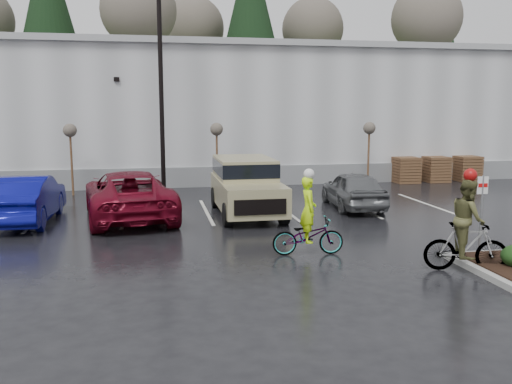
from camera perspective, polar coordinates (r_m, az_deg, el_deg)
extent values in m
plane|color=black|center=(13.45, 8.94, -8.10)|extent=(120.00, 120.00, 0.00)
cube|color=#A4A7A9|center=(34.38, -3.42, 8.22)|extent=(60.00, 15.00, 7.00)
cube|color=slate|center=(27.12, -1.31, 1.70)|extent=(60.00, 0.12, 1.00)
cube|color=#999B9E|center=(34.52, -3.47, 14.13)|extent=(60.50, 15.50, 0.30)
cube|color=#243F1A|center=(57.27, -6.39, 7.96)|extent=(80.00, 25.00, 6.00)
cylinder|color=black|center=(24.10, -9.94, 10.19)|extent=(0.20, 0.20, 9.00)
cylinder|color=#44301B|center=(25.47, -18.83, 2.79)|extent=(0.10, 0.10, 2.80)
sphere|color=#4C443D|center=(25.37, -19.00, 6.16)|extent=(0.60, 0.60, 0.60)
cylinder|color=#44301B|center=(25.38, -4.13, 3.22)|extent=(0.10, 0.10, 2.80)
sphere|color=#4C443D|center=(25.28, -4.17, 6.61)|extent=(0.60, 0.60, 0.60)
cylinder|color=#44301B|center=(27.28, 11.75, 3.46)|extent=(0.10, 0.10, 2.80)
sphere|color=#4C443D|center=(27.18, 11.85, 6.60)|extent=(0.60, 0.60, 0.60)
cube|color=#44301B|center=(29.28, 15.49, 2.26)|extent=(1.20, 1.20, 1.35)
cube|color=#44301B|center=(30.07, 18.40, 2.29)|extent=(1.20, 1.20, 1.35)
cube|color=#44301B|center=(30.99, 21.31, 2.32)|extent=(1.20, 1.20, 1.35)
cylinder|color=gray|center=(15.04, 22.57, -2.54)|extent=(0.05, 0.05, 2.20)
cube|color=white|center=(14.90, 22.76, 0.66)|extent=(0.30, 0.02, 0.45)
cube|color=red|center=(14.90, 22.78, 0.66)|extent=(0.26, 0.02, 0.10)
imported|color=#0B0E7E|center=(20.05, -23.01, -0.67)|extent=(1.84, 4.99, 1.63)
imported|color=maroon|center=(19.68, -13.25, -0.26)|extent=(3.63, 6.46, 1.71)
imported|color=slate|center=(21.47, 10.20, 0.26)|extent=(2.02, 4.40, 1.46)
imported|color=#3F3F44|center=(14.57, 5.49, -4.65)|extent=(1.96, 0.81, 1.01)
imported|color=#C0FE0E|center=(14.42, 5.53, -1.84)|extent=(0.47, 0.67, 1.76)
sphere|color=silver|center=(14.27, 5.59, 1.89)|extent=(0.29, 0.29, 0.29)
imported|color=#3F3F44|center=(14.00, 21.22, -5.38)|extent=(1.99, 1.04, 1.20)
imported|color=#4C4C28|center=(13.86, 21.39, -2.60)|extent=(0.72, 1.02, 1.88)
sphere|color=#990C0C|center=(13.70, 21.63, 1.67)|extent=(0.31, 0.31, 0.31)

